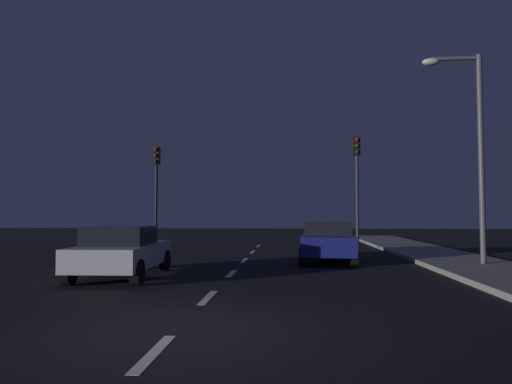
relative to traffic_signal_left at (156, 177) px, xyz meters
name	(u,v)px	position (x,y,z in m)	size (l,w,h in m)	color
ground_plane	(234,271)	(4.86, -8.26, -3.51)	(80.00, 80.00, 0.00)	black
sidewalk_curb_right	(491,271)	(12.36, -8.26, -3.44)	(3.00, 40.00, 0.15)	gray
lane_stripe_nearest	(154,353)	(4.86, -16.46, -3.51)	(0.16, 1.60, 0.01)	silver
lane_stripe_second	(208,297)	(4.86, -12.66, -3.51)	(0.16, 1.60, 0.01)	silver
lane_stripe_third	(231,273)	(4.86, -8.86, -3.51)	(0.16, 1.60, 0.01)	silver
lane_stripe_fourth	(244,260)	(4.86, -5.06, -3.51)	(0.16, 1.60, 0.01)	silver
lane_stripe_fifth	(253,252)	(4.86, -1.26, -3.51)	(0.16, 1.60, 0.01)	silver
lane_stripe_sixth	(258,246)	(4.86, 2.54, -3.51)	(0.16, 1.60, 0.01)	silver
traffic_signal_left	(156,177)	(0.00, 0.00, 0.00)	(0.32, 0.38, 5.02)	black
traffic_signal_right	(357,171)	(9.74, 0.00, 0.24)	(0.32, 0.38, 5.40)	#2D2D30
car_stopped_ahead	(328,241)	(7.90, -5.35, -2.76)	(2.14, 4.26, 1.45)	navy
car_adjacent_lane	(122,251)	(2.01, -9.94, -2.79)	(2.02, 4.00, 1.39)	silver
street_lamp_right	(471,138)	(12.36, -7.00, 0.64)	(1.89, 0.36, 6.86)	#4C4C51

